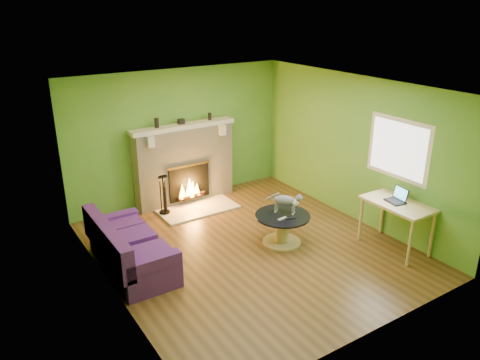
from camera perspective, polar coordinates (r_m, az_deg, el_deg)
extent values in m
plane|color=#523417|center=(7.69, 1.27, -8.31)|extent=(5.00, 5.00, 0.00)
plane|color=white|center=(6.80, 1.45, 11.13)|extent=(5.00, 5.00, 0.00)
plane|color=#49882C|center=(9.22, -7.44, 5.33)|extent=(5.00, 0.00, 5.00)
plane|color=#49882C|center=(5.44, 16.42, -6.92)|extent=(5.00, 0.00, 5.00)
plane|color=#49882C|center=(6.25, -15.99, -3.12)|extent=(0.00, 5.00, 5.00)
plane|color=#49882C|center=(8.55, 13.96, 3.63)|extent=(0.00, 5.00, 5.00)
plane|color=silver|center=(7.92, 18.74, 3.62)|extent=(0.00, 1.20, 1.20)
plane|color=white|center=(7.91, 18.71, 3.61)|extent=(0.00, 1.06, 1.06)
cube|color=#BCB49C|center=(9.23, -6.81, 1.81)|extent=(2.00, 0.35, 1.50)
cube|color=black|center=(9.18, -6.20, -0.35)|extent=(0.85, 0.03, 0.68)
cube|color=gold|center=(9.05, -6.27, 1.76)|extent=(0.91, 0.02, 0.04)
cylinder|color=black|center=(9.25, -6.03, -2.03)|extent=(0.55, 0.07, 0.07)
cube|color=beige|center=(8.98, -6.94, 6.52)|extent=(2.10, 0.28, 0.08)
cube|color=beige|center=(8.56, -10.86, 4.59)|extent=(0.12, 0.10, 0.20)
cube|color=beige|center=(9.20, -2.18, 6.11)|extent=(0.12, 0.10, 0.20)
cube|color=beige|center=(9.07, -5.13, -3.50)|extent=(1.50, 0.75, 0.03)
cube|color=beige|center=(8.98, -6.94, 6.52)|extent=(2.10, 0.28, 0.08)
cube|color=#421961|center=(7.28, -12.93, -8.92)|extent=(0.80, 1.78, 0.40)
cube|color=#421961|center=(7.03, -15.91, -7.17)|extent=(0.18, 1.78, 0.50)
cube|color=#421961|center=(6.50, -10.58, -10.03)|extent=(0.80, 0.18, 0.20)
cube|color=#421961|center=(7.84, -15.15, -4.75)|extent=(0.80, 0.18, 0.20)
cube|color=#421961|center=(6.76, -11.21, -8.80)|extent=(0.64, 0.47, 0.11)
cube|color=#421961|center=(7.25, -13.01, -6.77)|extent=(0.64, 0.47, 0.11)
cube|color=#421961|center=(7.68, -14.33, -5.26)|extent=(0.64, 0.47, 0.11)
cylinder|color=tan|center=(7.88, 5.10, -7.50)|extent=(0.63, 0.63, 0.03)
cylinder|color=tan|center=(7.77, 5.16, -5.97)|extent=(0.23, 0.23, 0.44)
cylinder|color=black|center=(7.66, 5.22, -4.36)|extent=(0.90, 0.90, 0.03)
cube|color=tan|center=(7.75, 18.73, -2.78)|extent=(0.63, 1.09, 0.04)
cylinder|color=tan|center=(7.47, 20.00, -7.33)|extent=(0.05, 0.05, 0.76)
cylinder|color=tan|center=(7.86, 22.37, -6.21)|extent=(0.05, 0.05, 0.76)
cylinder|color=tan|center=(8.01, 14.50, -4.69)|extent=(0.05, 0.05, 0.76)
cylinder|color=tan|center=(8.38, 16.97, -3.78)|extent=(0.05, 0.05, 0.76)
cube|color=gray|center=(7.51, 5.18, -4.71)|extent=(0.17, 0.07, 0.02)
cube|color=black|center=(7.54, 6.18, -4.66)|extent=(0.17, 0.09, 0.02)
cylinder|color=black|center=(8.76, -10.13, 6.86)|extent=(0.08, 0.08, 0.18)
cylinder|color=black|center=(9.24, -3.71, 7.76)|extent=(0.07, 0.07, 0.14)
cube|color=black|center=(8.97, -7.18, 7.09)|extent=(0.12, 0.08, 0.10)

